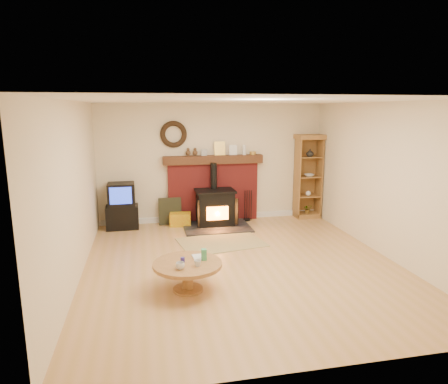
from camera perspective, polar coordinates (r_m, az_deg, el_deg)
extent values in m
plane|color=tan|center=(6.61, 2.56, -10.28)|extent=(5.50, 5.50, 0.00)
cube|color=beige|center=(8.90, -1.66, 4.15)|extent=(5.00, 0.02, 2.60)
cube|color=beige|center=(3.72, 13.11, -7.07)|extent=(5.00, 0.02, 2.60)
cube|color=beige|center=(6.14, -20.61, -0.08)|extent=(0.02, 5.50, 2.60)
cube|color=beige|center=(7.26, 22.19, 1.54)|extent=(0.02, 5.50, 2.60)
cube|color=white|center=(6.13, 2.78, 12.88)|extent=(5.00, 5.50, 0.02)
cube|color=white|center=(9.12, -1.59, -3.60)|extent=(5.00, 0.04, 0.12)
torus|color=black|center=(8.67, -7.22, 8.18)|extent=(0.57, 0.11, 0.57)
cube|color=maroon|center=(8.93, -1.55, -0.04)|extent=(2.00, 0.15, 1.30)
cube|color=#371F11|center=(8.78, -1.54, 4.64)|extent=(2.20, 0.22, 0.18)
cube|color=#999999|center=(8.74, -2.85, 5.66)|extent=(0.13, 0.05, 0.14)
cube|color=gold|center=(8.81, -0.61, 6.24)|extent=(0.24, 0.06, 0.30)
cube|color=white|center=(8.87, 1.30, 6.02)|extent=(0.18, 0.05, 0.22)
cylinder|color=white|center=(8.91, 2.91, 6.03)|extent=(0.08, 0.08, 0.22)
cylinder|color=gold|center=(8.97, 4.15, 5.58)|extent=(0.14, 0.14, 0.07)
cube|color=black|center=(8.54, -1.03, -5.00)|extent=(1.40, 1.00, 0.03)
cube|color=black|center=(8.63, -1.28, -2.28)|extent=(0.76, 0.55, 0.71)
cube|color=black|center=(8.54, -1.29, 0.16)|extent=(0.84, 0.60, 0.04)
cylinder|color=black|center=(8.63, -1.48, 2.31)|extent=(0.14, 0.14, 0.56)
cube|color=orange|center=(8.37, -0.94, -3.06)|extent=(0.46, 0.02, 0.28)
cube|color=black|center=(8.37, -3.37, -2.93)|extent=(0.18, 0.24, 0.57)
cube|color=black|center=(8.49, 1.31, -2.70)|extent=(0.18, 0.24, 0.57)
cube|color=brown|center=(7.61, -0.39, -7.19)|extent=(1.69, 1.30, 0.01)
cube|color=black|center=(8.72, -14.29, -3.47)|extent=(0.67, 0.46, 0.49)
cube|color=black|center=(8.60, -14.45, -0.35)|extent=(0.55, 0.46, 0.49)
cube|color=blue|center=(8.37, -14.55, -0.52)|extent=(0.44, 0.02, 0.35)
cube|color=olive|center=(9.55, 11.69, -3.21)|extent=(0.55, 0.40, 0.10)
cube|color=olive|center=(9.54, 11.46, 2.21)|extent=(0.55, 0.02, 1.77)
cube|color=olive|center=(9.26, 10.39, 1.97)|extent=(0.02, 0.40, 1.77)
cube|color=olive|center=(9.47, 13.40, 2.06)|extent=(0.02, 0.40, 1.77)
cube|color=olive|center=(9.26, 12.16, 7.71)|extent=(0.61, 0.44, 0.10)
cube|color=olive|center=(9.45, 11.80, -0.54)|extent=(0.51, 0.36, 0.02)
cube|color=olive|center=(9.36, 11.92, 2.17)|extent=(0.51, 0.36, 0.02)
cube|color=olive|center=(9.30, 12.04, 4.93)|extent=(0.51, 0.36, 0.02)
imported|color=white|center=(9.24, 12.19, 5.49)|extent=(0.17, 0.17, 0.17)
imported|color=white|center=(9.31, 12.05, 2.34)|extent=(0.22, 0.22, 0.05)
sphere|color=white|center=(9.39, 11.94, -0.19)|extent=(0.12, 0.12, 0.12)
imported|color=#429B68|center=(9.47, 11.85, -2.37)|extent=(0.19, 0.17, 0.21)
cube|color=#D6E514|center=(8.69, -6.26, -3.91)|extent=(0.48, 0.33, 0.28)
cube|color=black|center=(8.78, -7.71, -2.73)|extent=(0.49, 0.13, 0.59)
cylinder|color=black|center=(9.07, 3.28, -3.97)|extent=(0.16, 0.16, 0.04)
cylinder|color=black|center=(8.97, 2.99, -1.96)|extent=(0.02, 0.02, 0.70)
cylinder|color=black|center=(8.99, 3.30, -1.95)|extent=(0.02, 0.02, 0.70)
cylinder|color=black|center=(9.00, 3.61, -1.93)|extent=(0.02, 0.02, 0.70)
cylinder|color=black|center=(9.01, 3.92, -1.92)|extent=(0.02, 0.02, 0.70)
cylinder|color=brown|center=(5.75, -5.17, -13.65)|extent=(0.42, 0.42, 0.03)
cylinder|color=brown|center=(5.68, -5.21, -12.04)|extent=(0.15, 0.15, 0.33)
cylinder|color=brown|center=(5.61, -5.24, -10.25)|extent=(0.96, 0.96, 0.05)
imported|color=white|center=(5.38, -6.29, -10.44)|extent=(0.12, 0.12, 0.09)
imported|color=white|center=(5.45, -3.80, -10.10)|extent=(0.10, 0.10, 0.09)
imported|color=#4C331E|center=(5.74, -4.47, -9.33)|extent=(0.16, 0.21, 0.02)
cylinder|color=navy|center=(5.60, -5.93, -9.62)|extent=(0.06, 0.06, 0.07)
cube|color=#429B68|center=(5.64, -2.88, -8.92)|extent=(0.07, 0.07, 0.16)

